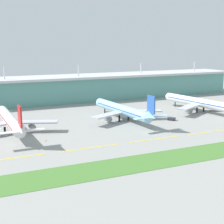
# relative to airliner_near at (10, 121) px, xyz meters

# --- Properties ---
(ground_plane) EXTENTS (600.00, 600.00, 0.00)m
(ground_plane) POSITION_rel_airliner_near_xyz_m (64.52, -30.07, -6.45)
(ground_plane) COLOR gray
(terminal_building) EXTENTS (288.00, 34.00, 29.23)m
(terminal_building) POSITION_rel_airliner_near_xyz_m (64.52, 82.26, 3.87)
(terminal_building) COLOR #5B9E93
(terminal_building) RESTS_ON ground
(airliner_near) EXTENTS (48.80, 66.40, 18.90)m
(airliner_near) POSITION_rel_airliner_near_xyz_m (0.00, 0.00, 0.00)
(airliner_near) COLOR white
(airliner_near) RESTS_ON ground
(airliner_middle) EXTENTS (48.65, 67.41, 18.90)m
(airliner_middle) POSITION_rel_airliner_near_xyz_m (65.79, 1.59, 0.00)
(airliner_middle) COLOR #9ED1EA
(airliner_middle) RESTS_ON ground
(airliner_far) EXTENTS (48.37, 68.52, 18.90)m
(airliner_far) POSITION_rel_airliner_near_xyz_m (124.38, 3.54, 0.00)
(airliner_far) COLOR white
(airliner_far) RESTS_ON ground
(taxiway_stripe_west) EXTENTS (28.00, 0.70, 0.04)m
(taxiway_stripe_west) POSITION_rel_airliner_near_xyz_m (-6.48, -42.05, -6.43)
(taxiway_stripe_west) COLOR yellow
(taxiway_stripe_west) RESTS_ON ground
(taxiway_stripe_mid_west) EXTENTS (28.00, 0.70, 0.04)m
(taxiway_stripe_mid_west) POSITION_rel_airliner_near_xyz_m (27.52, -42.05, -6.43)
(taxiway_stripe_mid_west) COLOR yellow
(taxiway_stripe_mid_west) RESTS_ON ground
(taxiway_stripe_centre) EXTENTS (28.00, 0.70, 0.04)m
(taxiway_stripe_centre) POSITION_rel_airliner_near_xyz_m (61.52, -42.05, -6.43)
(taxiway_stripe_centre) COLOR yellow
(taxiway_stripe_centre) RESTS_ON ground
(taxiway_stripe_mid_east) EXTENTS (28.00, 0.70, 0.04)m
(taxiway_stripe_mid_east) POSITION_rel_airliner_near_xyz_m (95.52, -42.05, -6.43)
(taxiway_stripe_mid_east) COLOR yellow
(taxiway_stripe_mid_east) RESTS_ON ground
(grass_verge) EXTENTS (300.00, 18.00, 0.10)m
(grass_verge) POSITION_rel_airliner_near_xyz_m (64.52, -68.65, -6.40)
(grass_verge) COLOR #477A33
(grass_verge) RESTS_ON ground
(pushback_tug) EXTENTS (4.50, 4.98, 1.85)m
(pushback_tug) POSITION_rel_airliner_near_xyz_m (92.68, -10.66, -5.35)
(pushback_tug) COLOR #333842
(pushback_tug) RESTS_ON ground
(safety_cone_left_wingtip) EXTENTS (0.56, 0.56, 0.70)m
(safety_cone_left_wingtip) POSITION_rel_airliner_near_xyz_m (12.54, -23.24, -6.10)
(safety_cone_left_wingtip) COLOR orange
(safety_cone_left_wingtip) RESTS_ON ground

